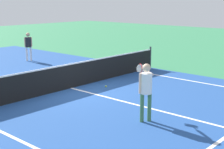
{
  "coord_description": "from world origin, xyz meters",
  "views": [
    {
      "loc": [
        -8.28,
        -9.5,
        3.31
      ],
      "look_at": [
        -0.52,
        -2.56,
        1.0
      ],
      "focal_mm": 54.19,
      "sensor_mm": 36.0,
      "label": 1
    }
  ],
  "objects_px": {
    "net": "(71,76)",
    "player_near": "(146,86)",
    "tennis_ball_near_net": "(106,86)",
    "player_far": "(28,44)"
  },
  "relations": [
    {
      "from": "net",
      "to": "player_near",
      "type": "distance_m",
      "value": 4.39
    },
    {
      "from": "net",
      "to": "tennis_ball_near_net",
      "type": "xyz_separation_m",
      "value": [
        1.0,
        -0.89,
        -0.46
      ]
    },
    {
      "from": "net",
      "to": "player_far",
      "type": "relative_size",
      "value": 6.69
    },
    {
      "from": "net",
      "to": "tennis_ball_near_net",
      "type": "height_order",
      "value": "net"
    },
    {
      "from": "player_near",
      "to": "player_far",
      "type": "relative_size",
      "value": 1.05
    },
    {
      "from": "player_near",
      "to": "player_far",
      "type": "distance_m",
      "value": 10.97
    },
    {
      "from": "net",
      "to": "player_far",
      "type": "bearing_deg",
      "value": 68.88
    },
    {
      "from": "tennis_ball_near_net",
      "to": "player_near",
      "type": "bearing_deg",
      "value": -120.96
    },
    {
      "from": "player_near",
      "to": "tennis_ball_near_net",
      "type": "xyz_separation_m",
      "value": [
        2.01,
        3.36,
        -0.98
      ]
    },
    {
      "from": "net",
      "to": "tennis_ball_near_net",
      "type": "distance_m",
      "value": 1.42
    }
  ]
}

